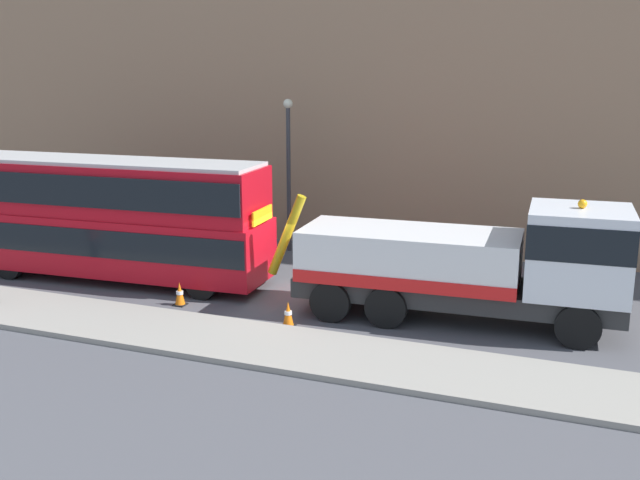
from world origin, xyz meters
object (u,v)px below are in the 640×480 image
(traffic_cone_near_bus, at_px, (180,294))
(street_lamp, at_px, (288,162))
(recovery_tow_truck, at_px, (473,262))
(traffic_cone_midway, at_px, (288,315))
(double_decker_bus, at_px, (108,214))

(traffic_cone_near_bus, bearing_deg, street_lamp, 86.97)
(recovery_tow_truck, distance_m, traffic_cone_near_bus, 8.71)
(recovery_tow_truck, height_order, street_lamp, street_lamp)
(traffic_cone_midway, bearing_deg, street_lamp, 113.36)
(traffic_cone_midway, bearing_deg, recovery_tow_truck, 24.88)
(recovery_tow_truck, height_order, traffic_cone_midway, recovery_tow_truck)
(double_decker_bus, distance_m, traffic_cone_midway, 7.96)
(recovery_tow_truck, xyz_separation_m, traffic_cone_near_bus, (-8.43, -1.65, -1.42))
(double_decker_bus, bearing_deg, street_lamp, 51.51)
(recovery_tow_truck, relative_size, double_decker_bus, 0.92)
(recovery_tow_truck, distance_m, double_decker_bus, 12.09)
(recovery_tow_truck, bearing_deg, double_decker_bus, 176.81)
(traffic_cone_near_bus, bearing_deg, traffic_cone_midway, -7.65)
(double_decker_bus, distance_m, street_lamp, 7.12)
(recovery_tow_truck, bearing_deg, traffic_cone_near_bus, -172.25)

